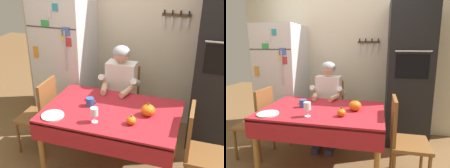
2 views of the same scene
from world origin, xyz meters
TOP-DOWN VIEW (x-y plane):
  - back_wall_assembly at (0.05, 1.35)m, footprint 3.70×0.13m
  - refrigerator at (-0.95, 0.96)m, footprint 0.68×0.71m
  - wall_oven at (1.05, 1.00)m, footprint 0.60×0.64m
  - dining_table at (0.00, 0.08)m, footprint 1.40×0.90m
  - chair_behind_person at (-0.10, 0.87)m, footprint 0.40×0.40m
  - seated_person at (-0.10, 0.68)m, footprint 0.47×0.55m
  - chair_left_side at (-0.90, 0.16)m, footprint 0.40×0.40m
  - chair_right_side at (0.90, 0.06)m, footprint 0.40×0.40m
  - coffee_mug at (-0.25, 0.12)m, footprint 0.11×0.08m
  - wine_glass at (-0.09, -0.17)m, footprint 0.08×0.08m
  - pumpkin_large at (0.26, -0.09)m, footprint 0.09×0.09m
  - pumpkin_medium at (0.37, 0.12)m, footprint 0.14×0.14m
  - serving_tray at (-0.52, -0.20)m, footprint 0.23×0.23m

SIDE VIEW (x-z plane):
  - chair_behind_person at x=-0.10m, z-range 0.05..0.98m
  - chair_left_side at x=-0.90m, z-range 0.05..0.98m
  - chair_right_side at x=0.90m, z-range 0.05..0.98m
  - dining_table at x=0.00m, z-range 0.29..1.03m
  - seated_person at x=-0.10m, z-range 0.11..1.36m
  - serving_tray at x=-0.52m, z-range 0.74..0.76m
  - pumpkin_large at x=0.26m, z-range 0.73..0.83m
  - coffee_mug at x=-0.25m, z-range 0.74..0.83m
  - pumpkin_medium at x=0.37m, z-range 0.73..0.87m
  - wine_glass at x=-0.09m, z-range 0.77..0.92m
  - refrigerator at x=-0.95m, z-range 0.00..1.80m
  - wall_oven at x=1.05m, z-range 0.00..2.10m
  - back_wall_assembly at x=0.05m, z-range 0.00..2.60m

